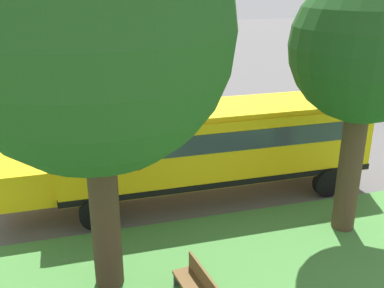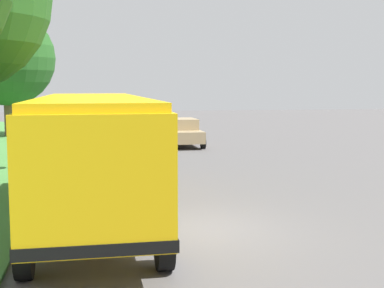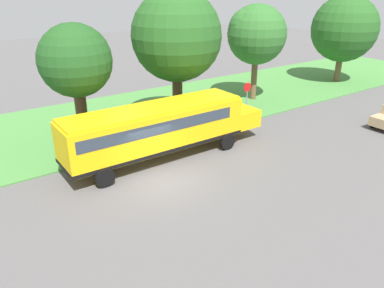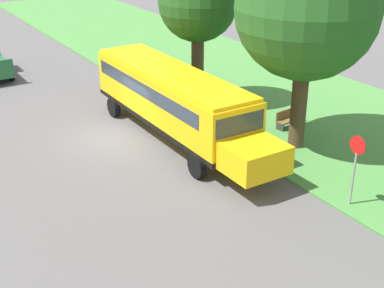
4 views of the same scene
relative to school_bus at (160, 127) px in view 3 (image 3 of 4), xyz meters
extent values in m
plane|color=#565454|center=(2.37, -1.34, -1.92)|extent=(120.00, 120.00, 0.00)
cube|color=#47843D|center=(-7.63, -1.34, -1.88)|extent=(12.00, 80.00, 0.08)
cube|color=yellow|center=(0.00, -0.29, -0.02)|extent=(2.50, 10.50, 2.20)
cube|color=yellow|center=(0.00, 5.91, -0.57)|extent=(2.20, 1.90, 1.10)
cube|color=yellow|center=(0.00, -0.29, 1.16)|extent=(2.35, 10.29, 0.16)
cube|color=black|center=(0.00, -0.29, -1.00)|extent=(2.54, 10.54, 0.20)
cube|color=#2D3842|center=(0.00, -0.59, 0.44)|extent=(2.53, 9.24, 0.64)
cube|color=#2D3842|center=(0.00, 4.91, 0.44)|extent=(2.25, 0.12, 0.80)
cylinder|color=red|center=(-1.43, 2.60, 0.13)|extent=(0.03, 0.44, 0.44)
cylinder|color=black|center=(-1.25, 3.91, -1.42)|extent=(0.30, 1.00, 1.00)
cylinder|color=black|center=(1.25, 3.91, -1.42)|extent=(0.30, 1.00, 1.00)
cylinder|color=black|center=(-1.25, -3.96, -1.42)|extent=(0.30, 1.00, 1.00)
cylinder|color=black|center=(1.25, -3.96, -1.42)|extent=(0.30, 1.00, 1.00)
cylinder|color=black|center=(4.27, 14.73, -1.60)|extent=(0.22, 0.64, 0.64)
cylinder|color=#4C3826|center=(-3.34, -3.23, 0.05)|extent=(0.66, 0.66, 3.94)
sphere|color=#1E4C1C|center=(-3.34, -3.23, 3.53)|extent=(4.03, 4.03, 4.03)
sphere|color=#1E4C1C|center=(-3.92, -2.90, 3.54)|extent=(2.32, 2.32, 2.32)
cylinder|color=#4C3826|center=(-4.03, 3.82, 0.04)|extent=(0.69, 0.69, 3.94)
sphere|color=#23561E|center=(-4.03, 3.82, 4.24)|extent=(5.94, 5.94, 5.94)
sphere|color=#23561E|center=(-3.78, 3.95, 3.95)|extent=(3.39, 3.39, 3.39)
cylinder|color=brown|center=(-5.57, 12.59, -0.09)|extent=(0.51, 0.51, 3.67)
sphere|color=#2D6628|center=(-5.57, 12.59, 3.56)|extent=(4.83, 4.83, 4.83)
sphere|color=#2D6628|center=(-5.84, 11.93, 4.06)|extent=(3.28, 3.28, 3.28)
cylinder|color=brown|center=(-5.30, 24.11, -0.49)|extent=(0.60, 0.60, 2.86)
sphere|color=#23561E|center=(-5.30, 24.11, 3.32)|extent=(6.35, 6.35, 6.35)
sphere|color=#23561E|center=(-4.75, 24.56, 3.51)|extent=(4.24, 4.24, 4.24)
cylinder|color=gray|center=(-2.23, 8.68, -0.87)|extent=(0.08, 0.08, 2.10)
cylinder|color=red|center=(-2.23, 8.68, 0.48)|extent=(0.03, 0.68, 0.68)
cube|color=brown|center=(-5.34, 2.01, -1.47)|extent=(1.65, 0.70, 0.08)
cube|color=brown|center=(-5.31, 1.79, -1.22)|extent=(1.59, 0.27, 0.44)
cube|color=#333333|center=(-4.60, 2.10, -1.70)|extent=(0.14, 0.46, 0.45)
cube|color=#333333|center=(-6.07, 1.91, -1.70)|extent=(0.14, 0.46, 0.45)
cylinder|color=#2D4C33|center=(-4.07, 9.37, -1.47)|extent=(0.56, 0.56, 0.90)
camera|label=1|loc=(-13.47, 4.40, 5.27)|focal=42.00mm
camera|label=2|loc=(-0.10, -13.56, 1.50)|focal=50.00mm
camera|label=3|loc=(17.05, -9.85, 7.41)|focal=35.00mm
camera|label=4|loc=(11.43, 19.77, 8.08)|focal=50.00mm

